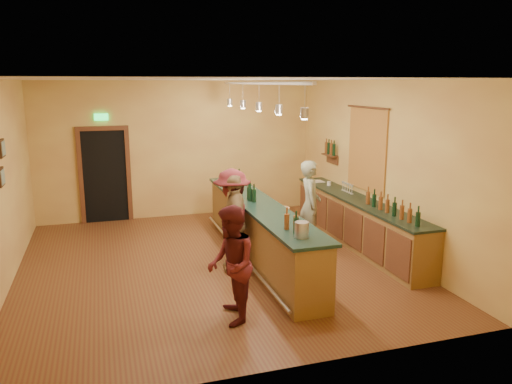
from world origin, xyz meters
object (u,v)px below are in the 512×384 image
object	(u,v)px
back_counter	(357,221)
bartender	(310,205)
customer_c	(232,219)
customer_a	(231,265)
bar_stool	(281,215)
customer_b	(235,223)
tasting_bar	(259,227)

from	to	relation	value
back_counter	bartender	world-z (taller)	bartender
customer_c	customer_a	bearing A→B (deg)	-8.27
back_counter	bar_stool	distance (m)	1.51
customer_a	customer_c	bearing A→B (deg)	173.26
customer_b	customer_c	xyz separation A→B (m)	(0.00, 0.14, 0.03)
tasting_bar	customer_a	bearing A→B (deg)	-116.33
customer_a	back_counter	bearing A→B (deg)	135.38
bartender	tasting_bar	bearing A→B (deg)	124.62
bartender	back_counter	bearing A→B (deg)	-80.39
bar_stool	customer_b	bearing A→B (deg)	-138.13
customer_b	customer_c	bearing A→B (deg)	-170.33
customer_a	customer_b	xyz separation A→B (m)	(0.54, 1.83, 0.04)
bar_stool	customer_c	bearing A→B (deg)	-142.00
customer_b	bar_stool	world-z (taller)	customer_b
bartender	customer_b	xyz separation A→B (m)	(-1.69, -0.70, -0.02)
tasting_bar	customer_c	bearing A→B (deg)	-157.27
back_counter	tasting_bar	bearing A→B (deg)	-175.05
back_counter	tasting_bar	world-z (taller)	tasting_bar
bartender	bar_stool	size ratio (longest dim) A/B	2.33
tasting_bar	customer_b	distance (m)	0.70
customer_b	bar_stool	size ratio (longest dim) A/B	2.26
tasting_bar	customer_c	world-z (taller)	customer_c
back_counter	customer_c	world-z (taller)	customer_c
bartender	customer_a	xyz separation A→B (m)	(-2.23, -2.53, -0.06)
tasting_bar	bar_stool	bearing A→B (deg)	46.90
customer_a	tasting_bar	bearing A→B (deg)	162.25
tasting_bar	back_counter	bearing A→B (deg)	4.95
back_counter	customer_a	distance (m)	3.98
bartender	bar_stool	distance (m)	0.66
back_counter	tasting_bar	distance (m)	2.10
bartender	customer_c	distance (m)	1.78
back_counter	bar_stool	size ratio (longest dim) A/B	6.19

